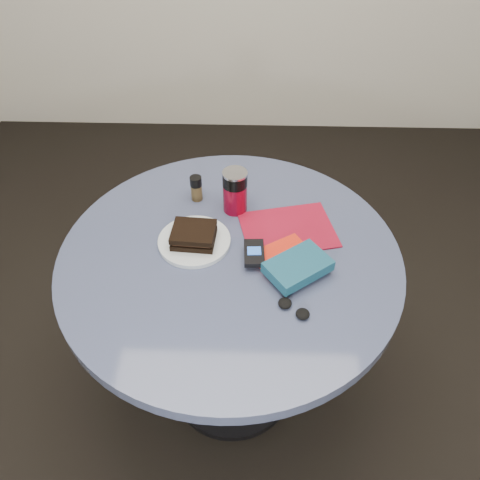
{
  "coord_description": "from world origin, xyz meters",
  "views": [
    {
      "loc": [
        0.06,
        -0.95,
        1.73
      ],
      "look_at": [
        0.03,
        0.0,
        0.8
      ],
      "focal_mm": 35.0,
      "sensor_mm": 36.0,
      "label": 1
    }
  ],
  "objects_px": {
    "plate": "(194,241)",
    "pepper_grinder": "(196,188)",
    "table": "(231,288)",
    "mp3_player": "(254,253)",
    "novel": "(298,267)",
    "magazine": "(288,230)",
    "sandwich": "(194,235)",
    "red_book": "(282,255)",
    "headphones": "(294,309)",
    "soda_can": "(235,191)"
  },
  "relations": [
    {
      "from": "plate",
      "to": "pepper_grinder",
      "type": "bearing_deg",
      "value": 93.25
    },
    {
      "from": "table",
      "to": "mp3_player",
      "type": "distance_m",
      "value": 0.2
    },
    {
      "from": "pepper_grinder",
      "to": "novel",
      "type": "relative_size",
      "value": 0.51
    },
    {
      "from": "pepper_grinder",
      "to": "mp3_player",
      "type": "relative_size",
      "value": 0.86
    },
    {
      "from": "magazine",
      "to": "sandwich",
      "type": "bearing_deg",
      "value": -179.45
    },
    {
      "from": "red_book",
      "to": "mp3_player",
      "type": "distance_m",
      "value": 0.08
    },
    {
      "from": "table",
      "to": "magazine",
      "type": "bearing_deg",
      "value": 29.64
    },
    {
      "from": "plate",
      "to": "headphones",
      "type": "xyz_separation_m",
      "value": [
        0.28,
        -0.24,
        0.0
      ]
    },
    {
      "from": "table",
      "to": "sandwich",
      "type": "height_order",
      "value": "sandwich"
    },
    {
      "from": "sandwich",
      "to": "pepper_grinder",
      "type": "height_order",
      "value": "pepper_grinder"
    },
    {
      "from": "mp3_player",
      "to": "headphones",
      "type": "bearing_deg",
      "value": -60.22
    },
    {
      "from": "plate",
      "to": "red_book",
      "type": "height_order",
      "value": "red_book"
    },
    {
      "from": "plate",
      "to": "mp3_player",
      "type": "relative_size",
      "value": 2.11
    },
    {
      "from": "headphones",
      "to": "mp3_player",
      "type": "bearing_deg",
      "value": 119.78
    },
    {
      "from": "novel",
      "to": "magazine",
      "type": "bearing_deg",
      "value": 59.54
    },
    {
      "from": "sandwich",
      "to": "headphones",
      "type": "height_order",
      "value": "sandwich"
    },
    {
      "from": "sandwich",
      "to": "headphones",
      "type": "distance_m",
      "value": 0.37
    },
    {
      "from": "mp3_player",
      "to": "headphones",
      "type": "distance_m",
      "value": 0.21
    },
    {
      "from": "sandwich",
      "to": "headphones",
      "type": "xyz_separation_m",
      "value": [
        0.28,
        -0.24,
        -0.03
      ]
    },
    {
      "from": "table",
      "to": "pepper_grinder",
      "type": "height_order",
      "value": "pepper_grinder"
    },
    {
      "from": "sandwich",
      "to": "red_book",
      "type": "relative_size",
      "value": 0.83
    },
    {
      "from": "magazine",
      "to": "table",
      "type": "bearing_deg",
      "value": -163.24
    },
    {
      "from": "novel",
      "to": "mp3_player",
      "type": "height_order",
      "value": "novel"
    },
    {
      "from": "red_book",
      "to": "novel",
      "type": "relative_size",
      "value": 0.93
    },
    {
      "from": "magazine",
      "to": "red_book",
      "type": "distance_m",
      "value": 0.12
    },
    {
      "from": "plate",
      "to": "sandwich",
      "type": "bearing_deg",
      "value": -84.04
    },
    {
      "from": "red_book",
      "to": "pepper_grinder",
      "type": "bearing_deg",
      "value": 104.11
    },
    {
      "from": "plate",
      "to": "pepper_grinder",
      "type": "distance_m",
      "value": 0.21
    },
    {
      "from": "mp3_player",
      "to": "headphones",
      "type": "xyz_separation_m",
      "value": [
        0.1,
        -0.18,
        -0.02
      ]
    },
    {
      "from": "table",
      "to": "red_book",
      "type": "height_order",
      "value": "red_book"
    },
    {
      "from": "pepper_grinder",
      "to": "magazine",
      "type": "distance_m",
      "value": 0.33
    },
    {
      "from": "magazine",
      "to": "novel",
      "type": "xyz_separation_m",
      "value": [
        0.02,
        -0.18,
        0.03
      ]
    },
    {
      "from": "soda_can",
      "to": "magazine",
      "type": "distance_m",
      "value": 0.2
    },
    {
      "from": "table",
      "to": "mp3_player",
      "type": "bearing_deg",
      "value": -21.07
    },
    {
      "from": "soda_can",
      "to": "plate",
      "type": "bearing_deg",
      "value": -126.18
    },
    {
      "from": "table",
      "to": "magazine",
      "type": "xyz_separation_m",
      "value": [
        0.17,
        0.1,
        0.17
      ]
    },
    {
      "from": "plate",
      "to": "magazine",
      "type": "xyz_separation_m",
      "value": [
        0.28,
        0.06,
        -0.0
      ]
    },
    {
      "from": "sandwich",
      "to": "novel",
      "type": "distance_m",
      "value": 0.32
    },
    {
      "from": "mp3_player",
      "to": "soda_can",
      "type": "bearing_deg",
      "value": 105.72
    },
    {
      "from": "soda_can",
      "to": "headphones",
      "type": "height_order",
      "value": "soda_can"
    },
    {
      "from": "table",
      "to": "novel",
      "type": "bearing_deg",
      "value": -23.71
    },
    {
      "from": "sandwich",
      "to": "red_book",
      "type": "bearing_deg",
      "value": -11.33
    },
    {
      "from": "novel",
      "to": "mp3_player",
      "type": "relative_size",
      "value": 1.67
    },
    {
      "from": "pepper_grinder",
      "to": "headphones",
      "type": "distance_m",
      "value": 0.54
    },
    {
      "from": "pepper_grinder",
      "to": "magazine",
      "type": "bearing_deg",
      "value": -26.13
    },
    {
      "from": "plate",
      "to": "sandwich",
      "type": "relative_size",
      "value": 1.63
    },
    {
      "from": "plate",
      "to": "headphones",
      "type": "bearing_deg",
      "value": -40.98
    },
    {
      "from": "plate",
      "to": "mp3_player",
      "type": "height_order",
      "value": "mp3_player"
    },
    {
      "from": "soda_can",
      "to": "headphones",
      "type": "bearing_deg",
      "value": -67.59
    },
    {
      "from": "table",
      "to": "soda_can",
      "type": "relative_size",
      "value": 6.92
    }
  ]
}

